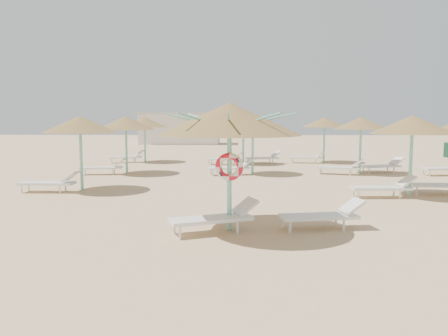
{
  "coord_description": "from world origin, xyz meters",
  "views": [
    {
      "loc": [
        -0.12,
        -10.2,
        2.58
      ],
      "look_at": [
        -0.46,
        1.13,
        1.3
      ],
      "focal_mm": 35.0,
      "sensor_mm": 36.0,
      "label": 1
    }
  ],
  "objects": [
    {
      "name": "lounger_main_b",
      "position": [
        1.93,
        -0.08,
        0.34
      ],
      "size": [
        2.0,
        0.89,
        0.7
      ],
      "rotation": [
        0.0,
        0.0,
        0.17
      ],
      "color": "white",
      "rests_on": "ground"
    },
    {
      "name": "main_palapa",
      "position": [
        -0.29,
        -0.23,
        2.57
      ],
      "size": [
        3.29,
        3.29,
        2.95
      ],
      "color": "#77CFBB",
      "rests_on": "ground"
    },
    {
      "name": "ground",
      "position": [
        0.0,
        0.0,
        0.0
      ],
      "size": [
        120.0,
        120.0,
        0.0
      ],
      "primitive_type": "plane",
      "color": "tan",
      "rests_on": "ground"
    },
    {
      "name": "palapa_field",
      "position": [
        1.93,
        10.05,
        2.29
      ],
      "size": [
        20.6,
        14.0,
        2.7
      ],
      "color": "#77CFBB",
      "rests_on": "ground"
    },
    {
      "name": "service_hut",
      "position": [
        -6.0,
        35.0,
        1.64
      ],
      "size": [
        8.4,
        4.4,
        3.25
      ],
      "color": "silver",
      "rests_on": "ground"
    },
    {
      "name": "lounger_main_a",
      "position": [
        -0.58,
        -0.47,
        0.35
      ],
      "size": [
        2.1,
        1.33,
        0.74
      ],
      "rotation": [
        0.0,
        0.0,
        0.39
      ],
      "color": "white",
      "rests_on": "ground"
    }
  ]
}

